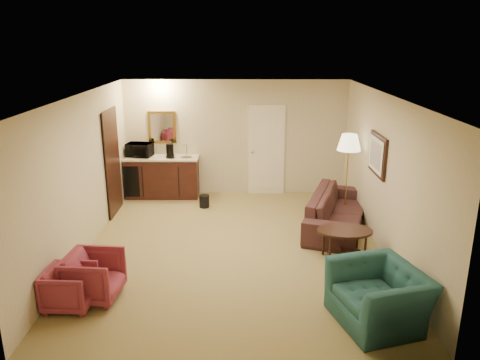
# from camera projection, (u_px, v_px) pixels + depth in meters

# --- Properties ---
(ground) EXTENTS (6.00, 6.00, 0.00)m
(ground) POSITION_uv_depth(u_px,v_px,m) (234.00, 247.00, 8.08)
(ground) COLOR #9B894E
(ground) RESTS_ON ground
(room_walls) EXTENTS (5.02, 6.01, 2.61)m
(room_walls) POSITION_uv_depth(u_px,v_px,m) (229.00, 141.00, 8.32)
(room_walls) COLOR beige
(room_walls) RESTS_ON ground
(wetbar_cabinet) EXTENTS (1.64, 0.58, 0.92)m
(wetbar_cabinet) POSITION_uv_depth(u_px,v_px,m) (163.00, 177.00, 10.55)
(wetbar_cabinet) COLOR #3B1713
(wetbar_cabinet) RESTS_ON ground
(sofa) EXTENTS (1.41, 2.45, 0.92)m
(sofa) POSITION_uv_depth(u_px,v_px,m) (338.00, 204.00, 8.81)
(sofa) COLOR black
(sofa) RESTS_ON ground
(teal_armchair) EXTENTS (1.02, 1.28, 0.98)m
(teal_armchair) POSITION_uv_depth(u_px,v_px,m) (379.00, 287.00, 5.83)
(teal_armchair) COLOR #215353
(teal_armchair) RESTS_ON ground
(rose_chair_near) EXTENTS (0.59, 0.63, 0.62)m
(rose_chair_near) POSITION_uv_depth(u_px,v_px,m) (70.00, 286.00, 6.20)
(rose_chair_near) COLOR #9A3245
(rose_chair_near) RESTS_ON ground
(rose_chair_far) EXTENTS (0.72, 0.76, 0.73)m
(rose_chair_far) POSITION_uv_depth(u_px,v_px,m) (93.00, 274.00, 6.40)
(rose_chair_far) COLOR #9A3245
(rose_chair_far) RESTS_ON ground
(coffee_table) EXTENTS (0.96, 0.70, 0.51)m
(coffee_table) POSITION_uv_depth(u_px,v_px,m) (344.00, 244.00, 7.59)
(coffee_table) COLOR black
(coffee_table) RESTS_ON ground
(floor_lamp) EXTENTS (0.54, 0.54, 1.71)m
(floor_lamp) POSITION_uv_depth(u_px,v_px,m) (347.00, 177.00, 9.16)
(floor_lamp) COLOR #B4973C
(floor_lamp) RESTS_ON ground
(waste_bin) EXTENTS (0.28, 0.28, 0.27)m
(waste_bin) POSITION_uv_depth(u_px,v_px,m) (204.00, 201.00, 9.96)
(waste_bin) COLOR black
(waste_bin) RESTS_ON ground
(microwave) EXTENTS (0.60, 0.41, 0.37)m
(microwave) POSITION_uv_depth(u_px,v_px,m) (139.00, 148.00, 10.44)
(microwave) COLOR black
(microwave) RESTS_ON wetbar_cabinet
(coffee_maker) EXTENTS (0.18, 0.18, 0.31)m
(coffee_maker) POSITION_uv_depth(u_px,v_px,m) (170.00, 151.00, 10.32)
(coffee_maker) COLOR black
(coffee_maker) RESTS_ON wetbar_cabinet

